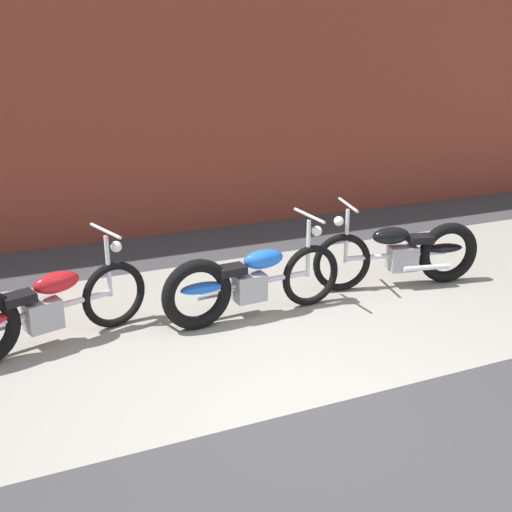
{
  "coord_description": "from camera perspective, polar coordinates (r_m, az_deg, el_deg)",
  "views": [
    {
      "loc": [
        -2.01,
        -3.74,
        2.77
      ],
      "look_at": [
        0.27,
        1.54,
        0.75
      ],
      "focal_mm": 44.3,
      "sensor_mm": 36.0,
      "label": 1
    }
  ],
  "objects": [
    {
      "name": "ground_plane",
      "position": [
        5.07,
        4.23,
        -13.82
      ],
      "size": [
        80.0,
        80.0,
        0.0
      ],
      "primitive_type": "plane",
      "color": "#38383A"
    },
    {
      "name": "sidewalk_slab",
      "position": [
        6.47,
        -2.95,
        -6.0
      ],
      "size": [
        36.0,
        3.5,
        0.01
      ],
      "primitive_type": "cube",
      "color": "gray",
      "rests_on": "ground"
    },
    {
      "name": "brick_building_wall",
      "position": [
        9.17,
        -11.39,
        20.05
      ],
      "size": [
        36.0,
        0.5,
        5.88
      ],
      "primitive_type": "cube",
      "color": "brown",
      "rests_on": "ground"
    },
    {
      "name": "motorcycle_red",
      "position": [
        6.1,
        -19.42,
        -4.72
      ],
      "size": [
        1.95,
        0.81,
        1.03
      ],
      "rotation": [
        0.0,
        0.0,
        0.29
      ],
      "color": "black",
      "rests_on": "ground"
    },
    {
      "name": "motorcycle_blue",
      "position": [
        6.39,
        -1.24,
        -2.45
      ],
      "size": [
        2.01,
        0.58,
        1.03
      ],
      "rotation": [
        0.0,
        0.0,
        0.06
      ],
      "color": "black",
      "rests_on": "ground"
    },
    {
      "name": "motorcycle_black",
      "position": [
        7.47,
        13.64,
        0.27
      ],
      "size": [
        1.99,
        0.7,
        1.03
      ],
      "rotation": [
        0.0,
        0.0,
        2.94
      ],
      "color": "black",
      "rests_on": "ground"
    }
  ]
}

